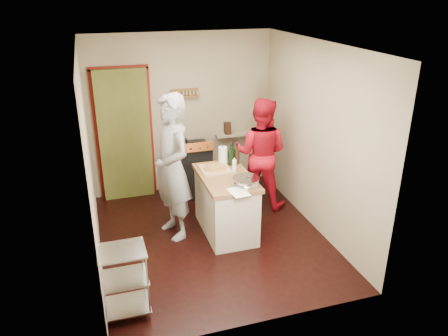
{
  "coord_description": "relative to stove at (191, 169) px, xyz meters",
  "views": [
    {
      "loc": [
        -1.4,
        -5.05,
        3.23
      ],
      "look_at": [
        0.17,
        0.0,
        1.02
      ],
      "focal_mm": 35.0,
      "sensor_mm": 36.0,
      "label": 1
    }
  ],
  "objects": [
    {
      "name": "wire_shelving",
      "position": [
        -1.33,
        -2.62,
        -0.01
      ],
      "size": [
        0.48,
        0.4,
        0.8
      ],
      "color": "silver",
      "rests_on": "ground"
    },
    {
      "name": "island",
      "position": [
        0.19,
        -1.32,
        0.01
      ],
      "size": [
        0.67,
        1.26,
        1.17
      ],
      "color": "beige",
      "rests_on": "ground"
    },
    {
      "name": "right_wall",
      "position": [
        1.45,
        -1.42,
        0.85
      ],
      "size": [
        0.04,
        3.5,
        2.6
      ],
      "primitive_type": "cube",
      "color": "tan",
      "rests_on": "ground"
    },
    {
      "name": "ceiling",
      "position": [
        -0.05,
        -1.42,
        2.16
      ],
      "size": [
        3.0,
        3.5,
        0.02
      ],
      "primitive_type": "cube",
      "color": "white",
      "rests_on": "back_wall"
    },
    {
      "name": "floor",
      "position": [
        -0.05,
        -1.42,
        -0.45
      ],
      "size": [
        3.5,
        3.5,
        0.0
      ],
      "primitive_type": "plane",
      "color": "black",
      "rests_on": "ground"
    },
    {
      "name": "stove",
      "position": [
        0.0,
        0.0,
        0.0
      ],
      "size": [
        0.6,
        0.63,
        1.0
      ],
      "color": "black",
      "rests_on": "ground"
    },
    {
      "name": "person_red",
      "position": [
        0.95,
        -0.66,
        0.41
      ],
      "size": [
        1.06,
        1.01,
        1.72
      ],
      "primitive_type": "imported",
      "rotation": [
        0.0,
        0.0,
        2.55
      ],
      "color": "#AF0B1B",
      "rests_on": "ground"
    },
    {
      "name": "person_stripe",
      "position": [
        -0.52,
        -1.17,
        0.55
      ],
      "size": [
        0.67,
        0.84,
        2.0
      ],
      "primitive_type": "imported",
      "rotation": [
        0.0,
        0.0,
        -1.28
      ],
      "color": "#A3A4A8",
      "rests_on": "ground"
    },
    {
      "name": "back_wall",
      "position": [
        -0.69,
        0.36,
        0.68
      ],
      "size": [
        3.0,
        0.44,
        2.6
      ],
      "color": "tan",
      "rests_on": "ground"
    },
    {
      "name": "left_wall",
      "position": [
        -1.55,
        -1.42,
        0.85
      ],
      "size": [
        0.04,
        3.5,
        2.6
      ],
      "primitive_type": "cube",
      "color": "tan",
      "rests_on": "ground"
    }
  ]
}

